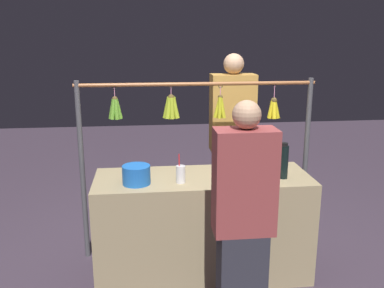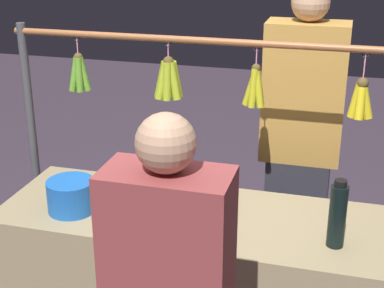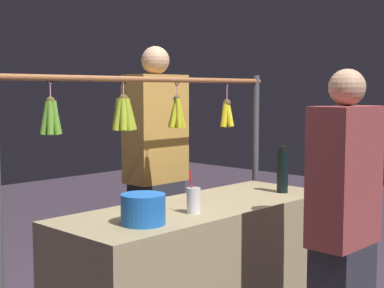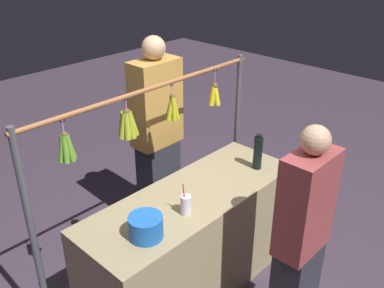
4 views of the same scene
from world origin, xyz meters
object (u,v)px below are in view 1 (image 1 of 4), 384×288
Objects in this scene: vendor_person at (232,146)px; customer_person at (243,227)px; blue_bucket at (136,175)px; water_bottle at (284,161)px; drink_cup at (181,174)px.

vendor_person is 1.13× the size of customer_person.
water_bottle is at bearing -179.68° from blue_bucket.
vendor_person reaches higher than customer_person.
water_bottle is at bearing -178.92° from drink_cup.
vendor_person is (0.22, -0.89, -0.11)m from water_bottle.
blue_bucket is 0.13× the size of customer_person.
vendor_person is at bearing -135.35° from blue_bucket.
drink_cup is at bearing 57.50° from vendor_person.
drink_cup is 0.14× the size of customer_person.
customer_person reaches higher than drink_cup.
water_bottle is at bearing 104.12° from vendor_person.
customer_person reaches higher than blue_bucket.
water_bottle is 1.27× the size of drink_cup.
water_bottle is 0.80m from drink_cup.
water_bottle reaches higher than blue_bucket.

